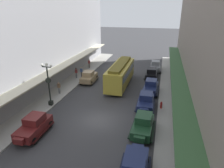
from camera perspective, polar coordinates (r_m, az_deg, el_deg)
name	(u,v)px	position (r m, az deg, el deg)	size (l,w,h in m)	color
ground_plane	(98,120)	(21.43, -4.07, -10.14)	(200.00, 200.00, 0.00)	#38383A
sidewalk_left	(35,111)	(24.57, -21.05, -7.08)	(3.00, 60.00, 0.15)	#A8A59E
sidewalk_right	(172,129)	(20.59, 16.66, -12.27)	(3.00, 60.00, 0.15)	#A8A59E
building_row_right	(224,22)	(17.86, 29.22, 15.17)	(4.30, 60.00, 20.08)	slate
parked_car_0	(135,167)	(14.81, 6.44, -22.33)	(2.24, 4.30, 1.84)	#19234C
parked_car_1	(155,66)	(37.75, 12.23, 5.02)	(2.28, 4.31, 1.84)	slate
parked_car_2	(146,101)	(23.52, 9.61, -4.78)	(2.19, 4.28, 1.84)	#19234C
parked_car_3	(89,76)	(31.46, -6.58, 2.14)	(2.25, 4.30, 1.84)	#997F5B
parked_car_4	(151,86)	(27.83, 10.96, -0.69)	(2.29, 4.31, 1.84)	#19234C
parked_car_5	(143,124)	(19.13, 8.82, -11.24)	(2.26, 4.30, 1.84)	#193D23
parked_car_6	(34,125)	(20.06, -21.31, -10.92)	(2.20, 4.28, 1.84)	#591919
parked_car_7	(152,73)	(33.42, 11.20, 3.01)	(2.17, 4.27, 1.84)	black
streetcar	(120,73)	(29.78, 2.43, 3.11)	(2.57, 9.61, 3.46)	gold
lamp_post_with_clock	(48,83)	(24.06, -17.62, 0.38)	(1.42, 0.44, 5.16)	black
fire_hydrant	(161,105)	(23.82, 13.82, -5.81)	(0.24, 0.24, 0.82)	#B21E19
pedestrian_0	(81,72)	(33.72, -8.70, 3.42)	(0.36, 0.24, 1.64)	#2D2D33
pedestrian_1	(181,147)	(17.02, 19.04, -16.59)	(0.36, 0.28, 1.67)	slate
pedestrian_2	(89,64)	(38.64, -6.52, 5.81)	(0.36, 0.24, 1.64)	#4C4238
pedestrian_3	(76,73)	(33.29, -10.12, 3.14)	(0.36, 0.28, 1.67)	slate
pedestrian_4	(59,88)	(27.73, -14.84, -1.01)	(0.36, 0.24, 1.64)	slate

